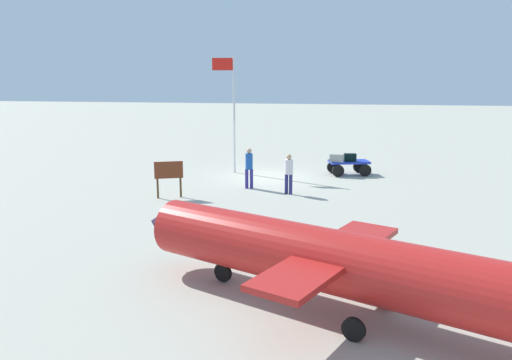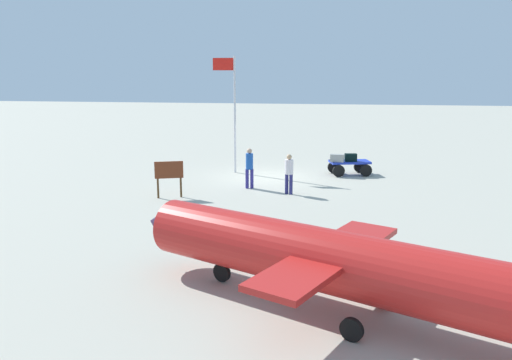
{
  "view_description": "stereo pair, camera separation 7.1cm",
  "coord_description": "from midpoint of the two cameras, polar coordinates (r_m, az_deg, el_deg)",
  "views": [
    {
      "loc": [
        -3.37,
        22.74,
        4.66
      ],
      "look_at": [
        -0.53,
        6.0,
        1.12
      ],
      "focal_mm": 35.56,
      "sensor_mm": 36.0,
      "label": 1
    },
    {
      "loc": [
        -3.44,
        22.73,
        4.66
      ],
      "look_at": [
        -0.53,
        6.0,
        1.12
      ],
      "focal_mm": 35.56,
      "sensor_mm": 36.0,
      "label": 2
    }
  ],
  "objects": [
    {
      "name": "ground_plane",
      "position": [
        23.46,
        1.34,
        0.31
      ],
      "size": [
        120.0,
        120.0,
        0.0
      ],
      "primitive_type": "plane",
      "color": "#A9A696"
    },
    {
      "name": "worker_lead",
      "position": [
        20.04,
        3.83,
        1.0
      ],
      "size": [
        0.45,
        0.45,
        1.6
      ],
      "color": "navy",
      "rests_on": "ground"
    },
    {
      "name": "worker_trailing",
      "position": [
        21.01,
        -0.64,
        1.61
      ],
      "size": [
        0.38,
        0.38,
        1.68
      ],
      "color": "navy",
      "rests_on": "ground"
    },
    {
      "name": "flagpole",
      "position": [
        24.24,
        -2.61,
        8.58
      ],
      "size": [
        1.08,
        0.1,
        5.53
      ],
      "color": "silver",
      "rests_on": "ground"
    },
    {
      "name": "luggage_cart",
      "position": [
        24.39,
        10.52,
        1.66
      ],
      "size": [
        2.09,
        1.55,
        0.67
      ],
      "color": "#1F37BA",
      "rests_on": "ground"
    },
    {
      "name": "suitcase_dark",
      "position": [
        23.94,
        9.2,
        2.45
      ],
      "size": [
        0.65,
        0.34,
        0.36
      ],
      "color": "gray",
      "rests_on": "luggage_cart"
    },
    {
      "name": "airplane_near",
      "position": [
        10.28,
        7.08,
        -8.69
      ],
      "size": [
        9.03,
        5.34,
        2.91
      ],
      "color": "red",
      "rests_on": "ground"
    },
    {
      "name": "signboard",
      "position": [
        19.67,
        -9.66,
        0.75
      ],
      "size": [
        1.04,
        0.45,
        1.42
      ],
      "color": "#4C3319",
      "rests_on": "ground"
    },
    {
      "name": "suitcase_maroon",
      "position": [
        24.19,
        10.69,
        2.5
      ],
      "size": [
        0.59,
        0.38,
        0.36
      ],
      "color": "black",
      "rests_on": "luggage_cart"
    }
  ]
}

